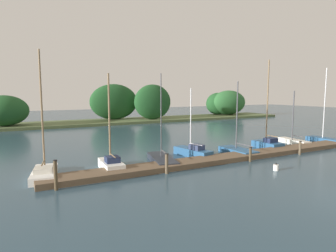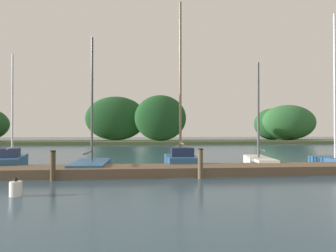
{
  "view_description": "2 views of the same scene",
  "coord_description": "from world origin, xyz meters",
  "px_view_note": "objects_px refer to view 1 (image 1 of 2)",
  "views": [
    {
      "loc": [
        -14.53,
        -6.18,
        5.0
      ],
      "look_at": [
        -4.58,
        12.47,
        2.55
      ],
      "focal_mm": 31.14,
      "sensor_mm": 36.0,
      "label": 1
    },
    {
      "loc": [
        3.4,
        -2.35,
        1.78
      ],
      "look_at": [
        4.94,
        13.25,
        1.98
      ],
      "focal_mm": 34.17,
      "sensor_mm": 36.0,
      "label": 2
    }
  ],
  "objects_px": {
    "sailboat_2": "(162,159)",
    "sailboat_4": "(237,150)",
    "channel_buoy_0": "(276,167)",
    "mooring_piling_3": "(300,148)",
    "sailboat_5": "(267,143)",
    "sailboat_6": "(293,140)",
    "sailboat_1": "(111,163)",
    "mooring_piling_2": "(250,154)",
    "sailboat_3": "(192,151)",
    "mooring_piling_1": "(167,163)",
    "sailboat_0": "(45,171)",
    "mooring_piling_0": "(56,175)",
    "sailboat_7": "(323,139)"
  },
  "relations": [
    {
      "from": "sailboat_2",
      "to": "sailboat_4",
      "type": "distance_m",
      "value": 6.76
    },
    {
      "from": "channel_buoy_0",
      "to": "mooring_piling_3",
      "type": "bearing_deg",
      "value": 24.52
    },
    {
      "from": "sailboat_5",
      "to": "sailboat_6",
      "type": "distance_m",
      "value": 3.96
    },
    {
      "from": "sailboat_1",
      "to": "channel_buoy_0",
      "type": "height_order",
      "value": "sailboat_1"
    },
    {
      "from": "sailboat_1",
      "to": "mooring_piling_2",
      "type": "xyz_separation_m",
      "value": [
        9.59,
        -2.56,
        0.09
      ]
    },
    {
      "from": "sailboat_3",
      "to": "sailboat_6",
      "type": "distance_m",
      "value": 11.65
    },
    {
      "from": "mooring_piling_1",
      "to": "sailboat_0",
      "type": "bearing_deg",
      "value": 158.25
    },
    {
      "from": "sailboat_2",
      "to": "sailboat_6",
      "type": "height_order",
      "value": "sailboat_2"
    },
    {
      "from": "sailboat_2",
      "to": "mooring_piling_2",
      "type": "distance_m",
      "value": 6.44
    },
    {
      "from": "sailboat_0",
      "to": "mooring_piling_3",
      "type": "bearing_deg",
      "value": -88.03
    },
    {
      "from": "mooring_piling_3",
      "to": "channel_buoy_0",
      "type": "distance_m",
      "value": 6.13
    },
    {
      "from": "sailboat_6",
      "to": "mooring_piling_0",
      "type": "distance_m",
      "value": 22.46
    },
    {
      "from": "sailboat_2",
      "to": "mooring_piling_1",
      "type": "height_order",
      "value": "sailboat_2"
    },
    {
      "from": "sailboat_6",
      "to": "mooring_piling_3",
      "type": "distance_m",
      "value": 5.17
    },
    {
      "from": "mooring_piling_3",
      "to": "channel_buoy_0",
      "type": "height_order",
      "value": "mooring_piling_3"
    },
    {
      "from": "channel_buoy_0",
      "to": "sailboat_7",
      "type": "bearing_deg",
      "value": 22.72
    },
    {
      "from": "sailboat_2",
      "to": "mooring_piling_2",
      "type": "relative_size",
      "value": 5.93
    },
    {
      "from": "sailboat_6",
      "to": "sailboat_0",
      "type": "bearing_deg",
      "value": 99.68
    },
    {
      "from": "sailboat_5",
      "to": "mooring_piling_0",
      "type": "xyz_separation_m",
      "value": [
        -18.24,
        -3.09,
        0.31
      ]
    },
    {
      "from": "sailboat_2",
      "to": "sailboat_3",
      "type": "xyz_separation_m",
      "value": [
        3.04,
        0.7,
        0.14
      ]
    },
    {
      "from": "sailboat_7",
      "to": "mooring_piling_0",
      "type": "relative_size",
      "value": 4.63
    },
    {
      "from": "mooring_piling_1",
      "to": "mooring_piling_3",
      "type": "bearing_deg",
      "value": -0.72
    },
    {
      "from": "sailboat_4",
      "to": "sailboat_7",
      "type": "height_order",
      "value": "sailboat_7"
    },
    {
      "from": "mooring_piling_2",
      "to": "channel_buoy_0",
      "type": "relative_size",
      "value": 2.08
    },
    {
      "from": "sailboat_4",
      "to": "mooring_piling_3",
      "type": "relative_size",
      "value": 5.3
    },
    {
      "from": "mooring_piling_2",
      "to": "sailboat_6",
      "type": "bearing_deg",
      "value": 21.74
    },
    {
      "from": "sailboat_0",
      "to": "sailboat_6",
      "type": "height_order",
      "value": "sailboat_0"
    },
    {
      "from": "mooring_piling_2",
      "to": "mooring_piling_3",
      "type": "bearing_deg",
      "value": -0.92
    },
    {
      "from": "sailboat_7",
      "to": "sailboat_4",
      "type": "bearing_deg",
      "value": 91.47
    },
    {
      "from": "mooring_piling_3",
      "to": "channel_buoy_0",
      "type": "bearing_deg",
      "value": -155.48
    },
    {
      "from": "sailboat_4",
      "to": "mooring_piling_2",
      "type": "distance_m",
      "value": 2.75
    },
    {
      "from": "sailboat_0",
      "to": "sailboat_5",
      "type": "bearing_deg",
      "value": -78.33
    },
    {
      "from": "channel_buoy_0",
      "to": "sailboat_5",
      "type": "bearing_deg",
      "value": 47.34
    },
    {
      "from": "sailboat_1",
      "to": "sailboat_6",
      "type": "bearing_deg",
      "value": -83.93
    },
    {
      "from": "sailboat_2",
      "to": "sailboat_5",
      "type": "xyz_separation_m",
      "value": [
        10.75,
        0.26,
        0.25
      ]
    },
    {
      "from": "sailboat_4",
      "to": "mooring_piling_1",
      "type": "bearing_deg",
      "value": 108.71
    },
    {
      "from": "sailboat_5",
      "to": "sailboat_7",
      "type": "xyz_separation_m",
      "value": [
        7.4,
        -0.43,
        -0.15
      ]
    },
    {
      "from": "sailboat_5",
      "to": "sailboat_6",
      "type": "relative_size",
      "value": 1.53
    },
    {
      "from": "sailboat_5",
      "to": "channel_buoy_0",
      "type": "bearing_deg",
      "value": 137.69
    },
    {
      "from": "sailboat_3",
      "to": "channel_buoy_0",
      "type": "relative_size",
      "value": 10.37
    },
    {
      "from": "mooring_piling_3",
      "to": "sailboat_2",
      "type": "bearing_deg",
      "value": 165.08
    },
    {
      "from": "sailboat_6",
      "to": "channel_buoy_0",
      "type": "bearing_deg",
      "value": 131.46
    },
    {
      "from": "sailboat_3",
      "to": "sailboat_7",
      "type": "relative_size",
      "value": 0.72
    },
    {
      "from": "sailboat_2",
      "to": "mooring_piling_1",
      "type": "xyz_separation_m",
      "value": [
        -1.05,
        -2.79,
        0.4
      ]
    },
    {
      "from": "mooring_piling_1",
      "to": "channel_buoy_0",
      "type": "distance_m",
      "value": 7.06
    },
    {
      "from": "mooring_piling_0",
      "to": "mooring_piling_2",
      "type": "relative_size",
      "value": 1.49
    },
    {
      "from": "mooring_piling_1",
      "to": "mooring_piling_2",
      "type": "height_order",
      "value": "mooring_piling_1"
    },
    {
      "from": "sailboat_0",
      "to": "sailboat_6",
      "type": "relative_size",
      "value": 1.45
    },
    {
      "from": "sailboat_2",
      "to": "sailboat_4",
      "type": "relative_size",
      "value": 1.08
    },
    {
      "from": "sailboat_3",
      "to": "sailboat_1",
      "type": "bearing_deg",
      "value": 86.95
    }
  ]
}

